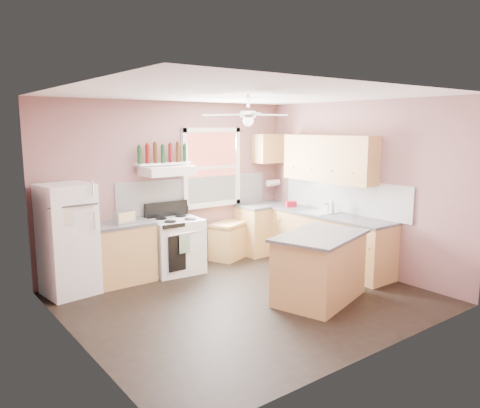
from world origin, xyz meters
TOP-DOWN VIEW (x-y plane):
  - floor at (0.00, 0.00)m, footprint 4.50×4.50m
  - ceiling at (0.00, 0.00)m, footprint 4.50×4.50m
  - wall_back at (0.00, 2.02)m, footprint 4.50×0.05m
  - wall_right at (2.27, 0.00)m, footprint 0.05×4.00m
  - wall_left at (-2.27, 0.00)m, footprint 0.05×4.00m
  - backsplash_back at (0.45, 1.99)m, footprint 2.90×0.03m
  - backsplash_right at (2.23, 0.30)m, footprint 0.03×2.60m
  - window_view at (0.75, 1.98)m, footprint 1.00×0.02m
  - window_frame at (0.75, 1.96)m, footprint 1.16×0.07m
  - refrigerator at (-1.83, 1.66)m, footprint 0.72×0.71m
  - base_cabinet_left at (-1.06, 1.70)m, footprint 0.90×0.60m
  - counter_left at (-1.06, 1.70)m, footprint 0.92×0.62m
  - toaster at (-1.03, 1.61)m, footprint 0.30×0.20m
  - stove at (-0.17, 1.62)m, footprint 0.83×0.72m
  - range_hood at (-0.23, 1.75)m, footprint 0.78×0.50m
  - bottle_shelf at (-0.23, 1.87)m, footprint 0.90×0.26m
  - cart at (0.95, 1.75)m, footprint 0.76×0.64m
  - base_cabinet_corner at (1.75, 1.70)m, footprint 1.00×0.60m
  - base_cabinet_right at (1.95, 0.30)m, footprint 0.60×2.20m
  - counter_corner at (1.75, 1.70)m, footprint 1.02×0.62m
  - counter_right at (1.94, 0.30)m, footprint 0.62×2.22m
  - sink at (1.94, 0.50)m, footprint 0.55×0.45m
  - faucet at (2.10, 0.50)m, footprint 0.03×0.03m
  - upper_cabinet_right at (2.08, 0.50)m, footprint 0.33×1.80m
  - upper_cabinet_corner at (1.95, 1.83)m, footprint 0.60×0.33m
  - paper_towel at (2.07, 1.86)m, footprint 0.26×0.12m
  - island at (0.75, -0.60)m, footprint 1.44×1.14m
  - island_top at (0.75, -0.60)m, footprint 1.53×1.23m
  - ceiling_fan_hub at (0.00, 0.00)m, footprint 0.20×0.20m
  - soap_bottle at (1.98, 0.31)m, footprint 0.13×0.13m
  - red_caddy at (1.91, 1.20)m, footprint 0.21×0.18m
  - wine_bottles at (-0.23, 1.87)m, footprint 0.86×0.06m

SIDE VIEW (x-z plane):
  - floor at x=0.00m, z-range 0.00..0.00m
  - cart at x=0.95m, z-range 0.00..0.64m
  - base_cabinet_left at x=-1.06m, z-range 0.00..0.86m
  - stove at x=-0.17m, z-range 0.00..0.86m
  - base_cabinet_corner at x=1.75m, z-range 0.00..0.86m
  - base_cabinet_right at x=1.95m, z-range 0.00..0.86m
  - island at x=0.75m, z-range 0.00..0.86m
  - refrigerator at x=-1.83m, z-range 0.00..1.54m
  - counter_left at x=-1.06m, z-range 0.86..0.90m
  - counter_corner at x=1.75m, z-range 0.86..0.90m
  - counter_right at x=1.94m, z-range 0.86..0.90m
  - island_top at x=0.75m, z-range 0.86..0.90m
  - sink at x=1.94m, z-range 0.88..0.91m
  - red_caddy at x=1.91m, z-range 0.90..1.00m
  - faucet at x=2.10m, z-range 0.90..1.04m
  - toaster at x=-1.03m, z-range 0.90..1.08m
  - soap_bottle at x=1.98m, z-range 0.90..1.15m
  - backsplash_back at x=0.45m, z-range 0.90..1.45m
  - backsplash_right at x=2.23m, z-range 0.90..1.45m
  - paper_towel at x=2.07m, z-range 1.19..1.31m
  - wall_back at x=0.00m, z-range 0.00..2.70m
  - wall_right at x=2.27m, z-range 0.00..2.70m
  - wall_left at x=-2.27m, z-range 0.00..2.70m
  - window_view at x=0.75m, z-range 1.00..2.20m
  - window_frame at x=0.75m, z-range 0.92..2.28m
  - range_hood at x=-0.23m, z-range 1.55..1.69m
  - bottle_shelf at x=-0.23m, z-range 1.71..1.73m
  - upper_cabinet_right at x=2.08m, z-range 1.40..2.16m
  - wine_bottles at x=-0.23m, z-range 1.72..2.03m
  - upper_cabinet_corner at x=1.95m, z-range 1.64..2.16m
  - ceiling_fan_hub at x=0.00m, z-range 2.41..2.49m
  - ceiling at x=0.00m, z-range 2.70..2.70m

